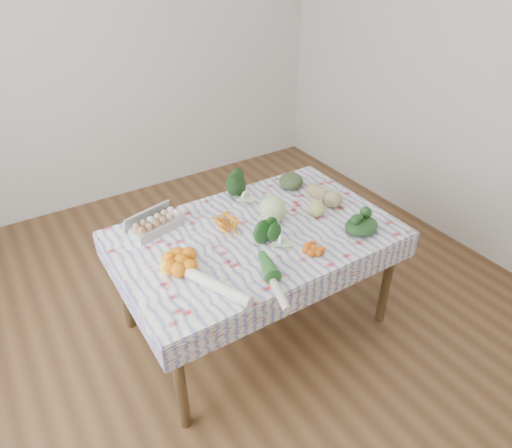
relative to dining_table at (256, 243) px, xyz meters
name	(u,v)px	position (x,y,z in m)	size (l,w,h in m)	color
ground	(256,322)	(0.00, 0.00, -0.68)	(4.50, 4.50, 0.00)	brown
wall_back	(117,48)	(0.00, 2.25, 0.72)	(4.00, 0.04, 2.80)	silver
dining_table	(256,243)	(0.00, 0.00, 0.00)	(1.60, 1.00, 0.75)	brown
tablecloth	(256,233)	(0.00, 0.00, 0.08)	(1.66, 1.06, 0.01)	white
egg_carton	(157,225)	(-0.49, 0.33, 0.13)	(0.33, 0.13, 0.09)	#B6B6B0
carrot_bunch	(229,228)	(-0.13, 0.10, 0.10)	(0.20, 0.18, 0.04)	orange
kale_bunch	(239,189)	(0.11, 0.39, 0.16)	(0.17, 0.15, 0.15)	#193815
kabocha_squash	(291,181)	(0.50, 0.32, 0.14)	(0.17, 0.17, 0.11)	#374827
cabbage	(273,209)	(0.15, 0.05, 0.17)	(0.17, 0.17, 0.17)	#B3D687
butternut_squash	(326,194)	(0.58, 0.05, 0.14)	(0.12, 0.25, 0.12)	tan
orange_cluster	(181,261)	(-0.52, -0.07, 0.13)	(0.27, 0.27, 0.09)	orange
broccoli	(272,237)	(0.01, -0.16, 0.14)	(0.16, 0.16, 0.11)	#174415
mandarin_cluster	(314,248)	(0.17, -0.34, 0.11)	(0.15, 0.15, 0.05)	orange
grapefruit	(317,208)	(0.42, -0.05, 0.14)	(0.11, 0.11, 0.11)	#C3C163
spinach_bag	(361,226)	(0.53, -0.34, 0.13)	(0.21, 0.17, 0.09)	#163515
daikon	(217,286)	(-0.45, -0.34, 0.11)	(0.06, 0.06, 0.43)	white
leek	(274,282)	(-0.18, -0.46, 0.11)	(0.05, 0.05, 0.41)	beige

